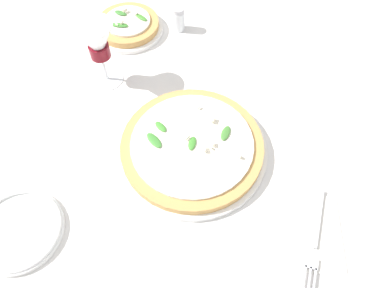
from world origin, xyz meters
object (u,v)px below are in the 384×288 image
object	(u,v)px
side_plate_white	(19,230)
shaker_pepper	(179,19)
pizza_arugula_main	(192,147)
wine_glass	(98,44)
fork	(315,235)
pizza_personal_side	(128,26)

from	to	relation	value
side_plate_white	shaker_pepper	distance (m)	0.65
pizza_arugula_main	wine_glass	size ratio (longest dim) A/B	1.96
pizza_arugula_main	shaker_pepper	size ratio (longest dim) A/B	4.84
pizza_arugula_main	wine_glass	xyz separation A→B (m)	(-0.26, -0.15, 0.10)
wine_glass	side_plate_white	bearing A→B (deg)	-30.72
side_plate_white	fork	bearing A→B (deg)	75.19
pizza_arugula_main	shaker_pepper	xyz separation A→B (m)	(-0.39, 0.06, 0.02)
pizza_arugula_main	wine_glass	distance (m)	0.31
fork	shaker_pepper	size ratio (longest dim) A/B	2.67
pizza_personal_side	shaker_pepper	xyz separation A→B (m)	(0.03, 0.14, 0.02)
pizza_arugula_main	side_plate_white	world-z (taller)	pizza_arugula_main
fork	side_plate_white	world-z (taller)	side_plate_white
side_plate_white	shaker_pepper	world-z (taller)	shaker_pepper
pizza_personal_side	fork	distance (m)	0.71
fork	shaker_pepper	distance (m)	0.64
fork	wine_glass	bearing A→B (deg)	-115.03
pizza_arugula_main	shaker_pepper	world-z (taller)	shaker_pepper
pizza_personal_side	fork	world-z (taller)	pizza_personal_side
pizza_arugula_main	fork	size ratio (longest dim) A/B	1.81
fork	shaker_pepper	xyz separation A→B (m)	(-0.63, -0.12, 0.03)
side_plate_white	shaker_pepper	xyz separation A→B (m)	(-0.49, 0.42, 0.02)
pizza_personal_side	fork	size ratio (longest dim) A/B	1.05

